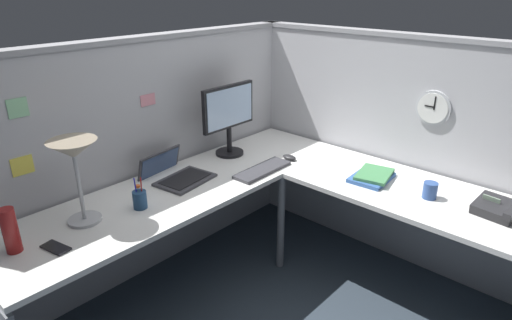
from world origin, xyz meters
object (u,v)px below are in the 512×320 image
laptop (174,174)px  computer_mouse (289,157)px  pen_cup (140,199)px  desk_lamp_dome (74,156)px  coffee_mug (430,190)px  office_phone (497,209)px  book_stack (373,176)px  cell_phone (56,248)px  thermos_flask (10,231)px  monitor (229,115)px  keyboard (262,170)px  wall_clock (434,108)px

laptop → computer_mouse: size_ratio=4.08×
laptop → pen_cup: bearing=-153.9°
desk_lamp_dome → coffee_mug: (1.46, -1.22, -0.32)m
computer_mouse → coffee_mug: 0.95m
office_phone → book_stack: 0.71m
cell_phone → coffee_mug: 1.99m
computer_mouse → office_phone: size_ratio=0.46×
office_phone → book_stack: size_ratio=0.73×
thermos_flask → pen_cup: bearing=-7.0°
cell_phone → office_phone: size_ratio=0.64×
coffee_mug → office_phone: bearing=-82.7°
pen_cup → computer_mouse: bearing=-9.2°
pen_cup → cell_phone: 0.50m
monitor → office_phone: monitor is taller
monitor → pen_cup: bearing=-166.9°
keyboard → pen_cup: (-0.82, 0.17, 0.04)m
wall_clock → office_phone: bearing=-121.8°
laptop → keyboard: bearing=-38.3°
monitor → coffee_mug: monitor is taller
monitor → desk_lamp_dome: size_ratio=1.12×
laptop → desk_lamp_dome: desk_lamp_dome is taller
thermos_flask → keyboard: bearing=-9.7°
wall_clock → cell_phone: bearing=156.4°
desk_lamp_dome → thermos_flask: 0.44m
computer_mouse → thermos_flask: 1.74m
computer_mouse → wall_clock: size_ratio=0.47×
laptop → wall_clock: size_ratio=1.93×
office_phone → keyboard: bearing=107.4°
cell_phone → office_phone: 2.24m
cell_phone → desk_lamp_dome: bearing=20.0°
keyboard → desk_lamp_dome: 1.18m
keyboard → office_phone: (0.41, -1.30, 0.03)m
monitor → computer_mouse: (0.20, -0.38, -0.28)m
thermos_flask → office_phone: size_ratio=0.98×
office_phone → book_stack: bearing=92.7°
desk_lamp_dome → cell_phone: (-0.22, -0.14, -0.36)m
coffee_mug → laptop: bearing=121.8°
coffee_mug → monitor: bearing=102.3°
keyboard → thermos_flask: 1.47m
book_stack → coffee_mug: size_ratio=3.22×
monitor → office_phone: bearing=-78.8°
desk_lamp_dome → thermos_flask: size_ratio=2.02×
wall_clock → desk_lamp_dome: bearing=150.6°
monitor → desk_lamp_dome: (-1.17, -0.11, 0.07)m
keyboard → computer_mouse: bearing=-2.6°
laptop → computer_mouse: laptop is taller
laptop → office_phone: (0.85, -1.65, 0.01)m
coffee_mug → thermos_flask: bearing=146.4°
computer_mouse → desk_lamp_dome: 1.44m
office_phone → wall_clock: bearing=58.2°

